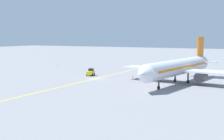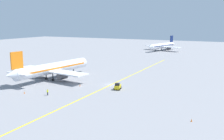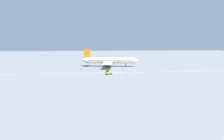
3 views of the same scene
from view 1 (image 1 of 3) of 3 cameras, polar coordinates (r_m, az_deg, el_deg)
ground_plane at (r=79.62m, az=-3.00°, el=-1.59°), size 400.00×400.00×0.00m
apron_yellow_centreline at (r=79.62m, az=-3.00°, el=-1.59°), size 0.68×120.00×0.01m
airplane_at_gate at (r=72.86m, az=12.16°, el=0.48°), size 28.44×35.51×10.60m
baggage_tug_white at (r=85.47m, az=-3.93°, el=-0.44°), size 2.38×3.29×2.11m
ground_crew_worker at (r=91.82m, az=8.01°, el=-0.02°), size 0.23×0.58×1.68m
traffic_cone_near_nose at (r=81.54m, az=3.74°, el=-1.21°), size 0.32×0.32×0.55m
traffic_cone_mid_apron at (r=91.20m, az=12.33°, el=-0.55°), size 0.32×0.32×0.55m
traffic_cone_by_wingtip at (r=111.55m, az=-9.93°, el=0.74°), size 0.32×0.32×0.55m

